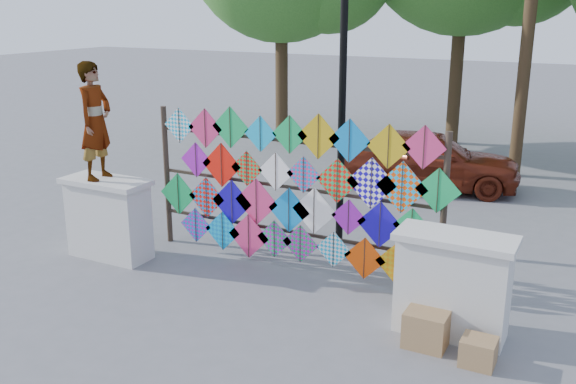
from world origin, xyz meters
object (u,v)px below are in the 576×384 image
at_px(lamppost, 343,83).
at_px(sedan, 427,159).
at_px(vendor_woman, 95,121).
at_px(kite_rack, 295,192).

bearing_deg(lamppost, sedan, 84.69).
relative_size(vendor_woman, sedan, 0.46).
relative_size(kite_rack, vendor_woman, 2.78).
bearing_deg(kite_rack, lamppost, 81.43).
height_order(kite_rack, vendor_woman, vendor_woman).
distance_m(kite_rack, vendor_woman, 3.21).
relative_size(kite_rack, lamppost, 1.12).
bearing_deg(sedan, vendor_woman, 136.43).
xyz_separation_m(kite_rack, lamppost, (0.19, 1.28, 1.49)).
xyz_separation_m(kite_rack, vendor_woman, (-2.91, -0.92, 0.97)).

